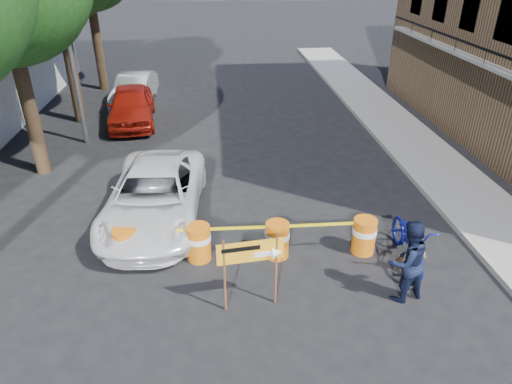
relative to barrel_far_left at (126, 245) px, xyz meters
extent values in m
plane|color=black|center=(3.29, -1.75, -0.47)|extent=(120.00, 120.00, 0.00)
cube|color=gray|center=(9.49, 4.25, -0.40)|extent=(2.40, 40.00, 0.15)
cylinder|color=#332316|center=(-3.51, 5.25, 1.91)|extent=(0.44, 0.44, 4.76)
cylinder|color=#332316|center=(-3.51, 10.25, 2.19)|extent=(0.44, 0.44, 5.32)
cylinder|color=#332316|center=(-3.51, 15.25, 1.99)|extent=(0.44, 0.44, 4.93)
cylinder|color=gray|center=(-2.71, 7.75, 3.53)|extent=(0.16, 0.16, 8.00)
cylinder|color=#C65B0B|center=(0.00, 0.00, -0.02)|extent=(0.56, 0.56, 0.90)
cylinder|color=white|center=(0.00, 0.00, 0.13)|extent=(0.58, 0.58, 0.14)
cylinder|color=#C65B0B|center=(1.67, -0.02, -0.02)|extent=(0.56, 0.56, 0.90)
cylinder|color=white|center=(1.67, -0.02, 0.13)|extent=(0.58, 0.58, 0.14)
cylinder|color=#C65B0B|center=(3.52, -0.07, -0.02)|extent=(0.56, 0.56, 0.90)
cylinder|color=white|center=(3.52, -0.07, 0.13)|extent=(0.58, 0.58, 0.14)
cylinder|color=#C65B0B|center=(5.61, -0.10, -0.02)|extent=(0.56, 0.56, 0.90)
cylinder|color=white|center=(5.61, -0.10, 0.13)|extent=(0.58, 0.58, 0.14)
cylinder|color=#592D19|center=(2.23, -1.82, 0.38)|extent=(0.05, 0.05, 1.70)
cylinder|color=#592D19|center=(3.26, -1.70, 0.38)|extent=(0.05, 0.05, 1.70)
cube|color=orange|center=(2.75, -1.76, 0.90)|extent=(1.32, 0.18, 0.47)
cube|color=white|center=(3.01, -1.75, 0.81)|extent=(0.38, 0.05, 0.11)
cone|color=white|center=(3.27, -1.72, 0.81)|extent=(0.23, 0.27, 0.25)
cube|color=black|center=(2.56, -1.80, 0.99)|extent=(0.75, 0.10, 0.09)
imported|color=black|center=(5.94, -1.77, 0.45)|extent=(1.06, 0.93, 1.85)
imported|color=#1419A3|center=(6.52, -0.55, 0.61)|extent=(0.84, 1.19, 2.17)
imported|color=tan|center=(6.43, -0.91, -0.19)|extent=(0.68, 0.35, 0.55)
imported|color=silver|center=(0.49, 1.90, 0.25)|extent=(2.70, 5.33, 1.44)
imported|color=#A2190D|center=(-1.26, 9.82, 0.29)|extent=(2.21, 4.62, 1.52)
imported|color=#B3B6BA|center=(-1.51, 12.58, 0.22)|extent=(1.82, 4.31, 1.39)
camera|label=1|loc=(2.18, -8.93, 6.08)|focal=32.00mm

